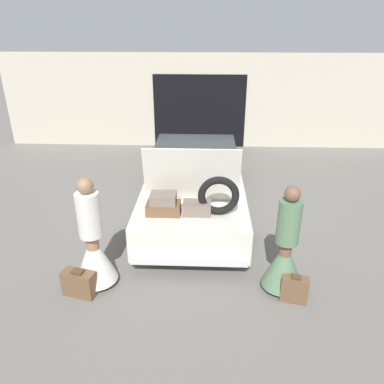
{
  "coord_description": "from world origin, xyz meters",
  "views": [
    {
      "loc": [
        0.25,
        -7.27,
        3.71
      ],
      "look_at": [
        0.0,
        -1.34,
        0.94
      ],
      "focal_mm": 35.0,
      "sensor_mm": 36.0,
      "label": 1
    }
  ],
  "objects_px": {
    "car": "(195,180)",
    "suitcase_beside_right_person": "(294,289)",
    "person_left": "(93,248)",
    "suitcase_beside_left_person": "(79,283)",
    "person_right": "(285,255)"
  },
  "relations": [
    {
      "from": "car",
      "to": "suitcase_beside_right_person",
      "type": "xyz_separation_m",
      "value": [
        1.53,
        -2.97,
        -0.38
      ]
    },
    {
      "from": "person_left",
      "to": "suitcase_beside_left_person",
      "type": "height_order",
      "value": "person_left"
    },
    {
      "from": "person_right",
      "to": "suitcase_beside_left_person",
      "type": "distance_m",
      "value": 3.02
    },
    {
      "from": "car",
      "to": "suitcase_beside_left_person",
      "type": "xyz_separation_m",
      "value": [
        -1.58,
        -2.97,
        -0.39
      ]
    },
    {
      "from": "person_right",
      "to": "suitcase_beside_right_person",
      "type": "xyz_separation_m",
      "value": [
        0.13,
        -0.27,
        -0.4
      ]
    },
    {
      "from": "person_left",
      "to": "person_right",
      "type": "relative_size",
      "value": 1.04
    },
    {
      "from": "person_left",
      "to": "suitcase_beside_right_person",
      "type": "distance_m",
      "value": 2.98
    },
    {
      "from": "car",
      "to": "suitcase_beside_left_person",
      "type": "distance_m",
      "value": 3.38
    },
    {
      "from": "suitcase_beside_left_person",
      "to": "suitcase_beside_right_person",
      "type": "xyz_separation_m",
      "value": [
        3.11,
        -0.01,
        0.01
      ]
    },
    {
      "from": "car",
      "to": "suitcase_beside_left_person",
      "type": "height_order",
      "value": "car"
    },
    {
      "from": "car",
      "to": "person_left",
      "type": "height_order",
      "value": "car"
    },
    {
      "from": "person_left",
      "to": "suitcase_beside_right_person",
      "type": "height_order",
      "value": "person_left"
    },
    {
      "from": "person_right",
      "to": "suitcase_beside_left_person",
      "type": "relative_size",
      "value": 3.23
    },
    {
      "from": "suitcase_beside_right_person",
      "to": "person_right",
      "type": "bearing_deg",
      "value": 115.58
    },
    {
      "from": "person_right",
      "to": "suitcase_beside_left_person",
      "type": "height_order",
      "value": "person_right"
    }
  ]
}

